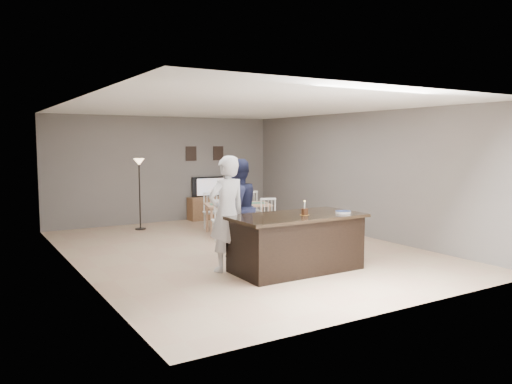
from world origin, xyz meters
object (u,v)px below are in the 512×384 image
kitchen_island (296,242)px  birthday_cake (305,212)px  man (237,208)px  dining_table (238,209)px  plate_stack (343,212)px  television (209,187)px  floor_lamp (139,175)px  woman (227,214)px  tv_console (210,208)px

kitchen_island → birthday_cake: birthday_cake is taller
man → dining_table: (1.11, 2.00, -0.32)m
birthday_cake → plate_stack: 0.67m
plate_stack → man: bearing=123.1°
plate_stack → dining_table: size_ratio=0.13×
man → dining_table: man is taller
television → man: bearing=70.5°
birthday_cake → floor_lamp: (-1.02, 5.07, 0.34)m
floor_lamp → kitchen_island: bearing=-79.5°
dining_table → woman: bearing=-104.9°
man → birthday_cake: size_ratio=7.59×
television → birthday_cake: bearing=79.1°
birthday_cake → dining_table: bearing=78.5°
man → dining_table: bearing=-131.9°
kitchen_island → tv_console: 5.70m
woman → man: (0.63, 0.80, -0.04)m
kitchen_island → woman: (-0.95, 0.55, 0.46)m
woman → floor_lamp: woman is taller
woman → tv_console: bearing=-121.0°
birthday_cake → woman: bearing=148.4°
man → birthday_cake: (0.41, -1.44, 0.08)m
plate_stack → birthday_cake: bearing=164.7°
kitchen_island → birthday_cake: bearing=-43.9°
woman → birthday_cake: woman is taller
birthday_cake → plate_stack: (0.64, -0.18, -0.03)m
birthday_cake → dining_table: 3.53m
woman → plate_stack: 1.88m
television → plate_stack: (-0.46, -5.91, 0.06)m
birthday_cake → plate_stack: size_ratio=0.91×
woman → floor_lamp: size_ratio=1.10×
kitchen_island → dining_table: kitchen_island is taller
man → floor_lamp: man is taller
tv_console → birthday_cake: size_ratio=5.20×
man → floor_lamp: (-0.61, 3.62, 0.42)m
birthday_cake → plate_stack: birthday_cake is taller
tv_console → floor_lamp: 2.42m
tv_console → dining_table: 2.27m
tv_console → plate_stack: plate_stack is taller
tv_console → dining_table: (-0.40, -2.22, 0.26)m
plate_stack → woman: bearing=154.2°
tv_console → woman: size_ratio=0.65×
kitchen_island → dining_table: size_ratio=1.11×
man → plate_stack: man is taller
woman → dining_table: bearing=-129.8°
tv_console → plate_stack: size_ratio=4.74×
television → plate_stack: bearing=85.6°
tv_console → man: bearing=-109.8°
tv_console → birthday_cake: (-1.10, -5.66, 0.65)m
woman → birthday_cake: bearing=140.7°
kitchen_island → man: (-0.32, 1.35, 0.42)m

